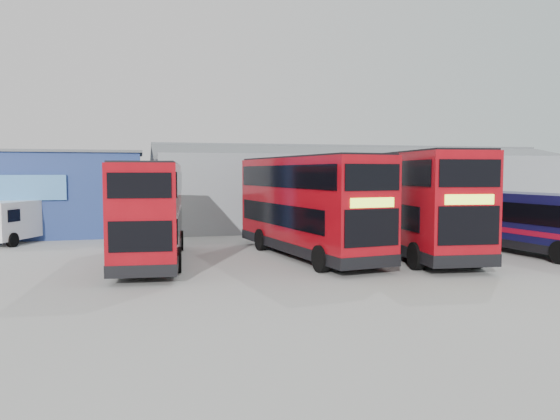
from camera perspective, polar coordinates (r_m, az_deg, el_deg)
The scene contains 8 objects.
ground_plane at distance 20.63m, azimuth 8.71°, elevation -6.84°, with size 120.00×120.00×0.00m, color #9B9B96.
office_block at distance 37.16m, azimuth -23.65°, elevation 1.68°, with size 12.30×8.32×5.12m.
maintenance_shed at distance 41.82m, azimuth 8.16°, elevation 2.23°, with size 30.50×12.00×5.89m.
double_decker_left at distance 23.76m, azimuth -13.34°, elevation -0.34°, with size 3.27×10.20×4.24m.
double_decker_centre at distance 24.74m, azimuth 2.90°, elevation 0.30°, with size 4.19×11.02×4.56m.
double_decker_right at distance 26.07m, azimuth 13.33°, elevation 0.58°, with size 3.67×11.40×4.74m.
single_decker_blue at distance 28.44m, azimuth 24.44°, elevation -1.29°, with size 3.64×10.75×2.86m.
panel_van at distance 33.13m, azimuth -25.85°, elevation -0.86°, with size 4.04×5.64×2.31m.
Camera 1 is at (-7.94, -18.64, 3.86)m, focal length 35.00 mm.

